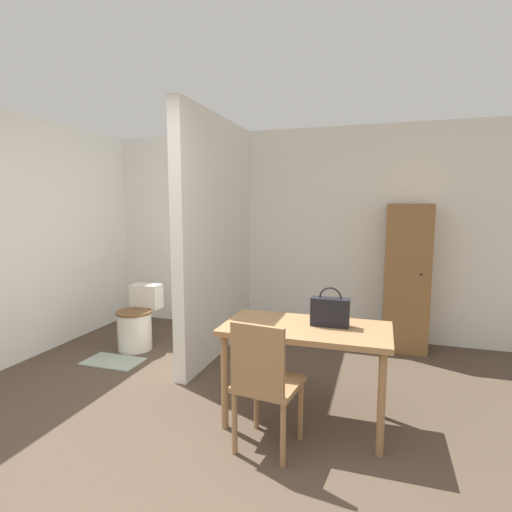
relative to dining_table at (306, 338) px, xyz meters
The scene contains 9 objects.
wall_back 2.32m from the dining_table, 107.45° to the left, with size 5.61×0.12×2.50m.
wall_left 3.13m from the dining_table, behind, with size 0.12×4.26×2.50m.
partition_wall 1.77m from the dining_table, 135.13° to the left, with size 0.12×1.79×2.50m.
dining_table is the anchor object (origin of this frame).
wooden_chair 0.50m from the dining_table, 112.82° to the right, with size 0.44×0.44×0.88m.
toilet 2.32m from the dining_table, 154.98° to the left, with size 0.39×0.54×0.68m.
handbag 0.26m from the dining_table, 19.87° to the left, with size 0.27×0.10×0.28m.
wooden_cabinet 2.00m from the dining_table, 67.34° to the left, with size 0.46×0.45×1.61m.
bath_mat 2.24m from the dining_table, 165.76° to the left, with size 0.58×0.35×0.01m.
Camera 1 is at (1.17, -1.56, 1.59)m, focal length 28.00 mm.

